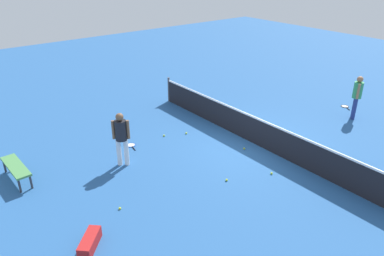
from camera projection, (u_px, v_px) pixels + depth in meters
name	position (u px, v px, depth m)	size (l,w,h in m)	color
ground_plane	(253.00, 143.00, 12.47)	(40.00, 40.00, 0.00)	#265693
court_net	(254.00, 130.00, 12.25)	(10.09, 0.09, 1.07)	#4C4C51
player_near_side	(121.00, 135.00, 10.76)	(0.47, 0.47, 1.70)	white
player_far_side	(357.00, 94.00, 13.93)	(0.47, 0.49, 1.70)	navy
tennis_racket_near_player	(131.00, 145.00, 12.29)	(0.60, 0.37, 0.03)	blue
tennis_racket_far_player	(345.00, 107.00, 15.42)	(0.58, 0.46, 0.03)	black
tennis_ball_near_player	(227.00, 180.00, 10.36)	(0.07, 0.07, 0.07)	#C6E033
tennis_ball_by_net	(120.00, 208.00, 9.21)	(0.07, 0.07, 0.07)	#C6E033
tennis_ball_midcourt	(164.00, 136.00, 12.90)	(0.07, 0.07, 0.07)	#C6E033
tennis_ball_baseline	(272.00, 173.00, 10.68)	(0.07, 0.07, 0.07)	#C6E033
tennis_ball_stray_left	(186.00, 133.00, 13.07)	(0.07, 0.07, 0.07)	#C6E033
tennis_ball_stray_right	(244.00, 149.00, 12.04)	(0.07, 0.07, 0.07)	#C6E033
courtside_bench	(16.00, 167.00, 10.25)	(1.52, 0.47, 0.48)	#4C8C4C
equipment_bag	(89.00, 244.00, 7.94)	(0.77, 0.75, 0.28)	#B21E1E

